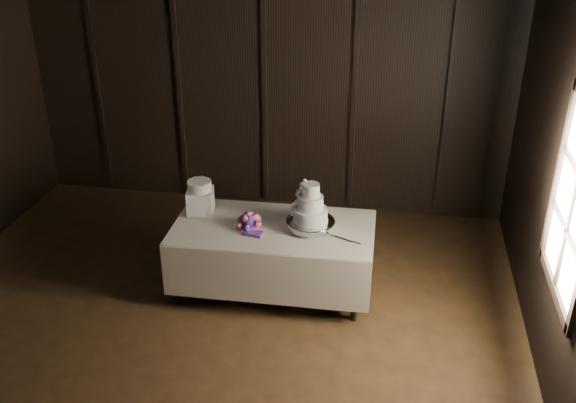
# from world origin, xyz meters

# --- Properties ---
(room) EXTENTS (6.08, 7.08, 3.08)m
(room) POSITION_xyz_m (0.00, 0.00, 1.50)
(room) COLOR black
(room) RESTS_ON ground
(window) EXTENTS (0.06, 1.16, 1.56)m
(window) POSITION_xyz_m (2.97, 0.50, 1.70)
(window) COLOR black
(window) RESTS_ON room
(display_table) EXTENTS (2.02, 1.09, 0.76)m
(display_table) POSITION_xyz_m (0.51, 1.45, 0.42)
(display_table) COLOR beige
(display_table) RESTS_ON ground
(cake_stand) EXTENTS (0.61, 0.61, 0.09)m
(cake_stand) POSITION_xyz_m (0.88, 1.47, 0.81)
(cake_stand) COLOR silver
(cake_stand) RESTS_ON display_table
(wedding_cake) EXTENTS (0.38, 0.33, 0.40)m
(wedding_cake) POSITION_xyz_m (0.85, 1.45, 1.01)
(wedding_cake) COLOR white
(wedding_cake) RESTS_ON cake_stand
(bouquet) EXTENTS (0.38, 0.46, 0.20)m
(bouquet) POSITION_xyz_m (0.30, 1.37, 0.83)
(bouquet) COLOR #EB5761
(bouquet) RESTS_ON display_table
(box_pedestal) EXTENTS (0.30, 0.30, 0.25)m
(box_pedestal) POSITION_xyz_m (-0.28, 1.63, 0.89)
(box_pedestal) COLOR white
(box_pedestal) RESTS_ON display_table
(small_cake) EXTENTS (0.25, 0.25, 0.10)m
(small_cake) POSITION_xyz_m (-0.28, 1.63, 1.06)
(small_cake) COLOR white
(small_cake) RESTS_ON box_pedestal
(cake_knife) EXTENTS (0.35, 0.18, 0.01)m
(cake_knife) POSITION_xyz_m (1.19, 1.33, 0.77)
(cake_knife) COLOR silver
(cake_knife) RESTS_ON display_table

